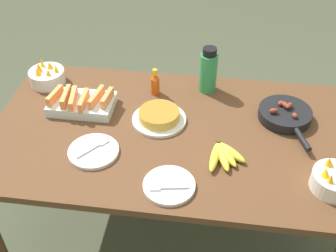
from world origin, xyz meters
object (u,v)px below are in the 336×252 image
object	(u,v)px
empty_plate_far_left	(94,151)
fruit_bowl_mango	(47,76)
melon_tray	(82,103)
banana_bunch	(223,155)
fruit_bowl_citrus	(334,180)
skillet	(285,115)
frittata_plate_center	(159,117)
hot_sauce_bottle	(155,83)
empty_plate_near_front	(169,185)
water_bottle	(208,71)

from	to	relation	value
empty_plate_far_left	fruit_bowl_mango	world-z (taller)	fruit_bowl_mango
melon_tray	empty_plate_far_left	bearing A→B (deg)	-65.00
banana_bunch	fruit_bowl_citrus	world-z (taller)	fruit_bowl_citrus
melon_tray	skillet	bearing A→B (deg)	2.94
frittata_plate_center	fruit_bowl_mango	distance (m)	0.68
hot_sauce_bottle	banana_bunch	bearing A→B (deg)	-49.81
frittata_plate_center	empty_plate_near_front	world-z (taller)	frittata_plate_center
banana_bunch	fruit_bowl_mango	distance (m)	1.05
empty_plate_far_left	water_bottle	bearing A→B (deg)	49.85
melon_tray	skillet	size ratio (longest dim) A/B	0.83
fruit_bowl_mango	water_bottle	distance (m)	0.85
empty_plate_far_left	hot_sauce_bottle	bearing A→B (deg)	67.50
water_bottle	empty_plate_near_front	bearing A→B (deg)	-98.73
frittata_plate_center	hot_sauce_bottle	bearing A→B (deg)	103.70
melon_tray	water_bottle	bearing A→B (deg)	22.43
fruit_bowl_mango	hot_sauce_bottle	world-z (taller)	hot_sauce_bottle
skillet	empty_plate_near_front	xyz separation A→B (m)	(-0.49, -0.50, -0.02)
melon_tray	empty_plate_near_front	xyz separation A→B (m)	(0.49, -0.45, -0.03)
banana_bunch	hot_sauce_bottle	distance (m)	0.57
hot_sauce_bottle	empty_plate_far_left	bearing A→B (deg)	-112.50
melon_tray	frittata_plate_center	distance (m)	0.39
empty_plate_far_left	fruit_bowl_citrus	bearing A→B (deg)	-3.82
empty_plate_far_left	empty_plate_near_front	bearing A→B (deg)	-23.28
empty_plate_near_front	water_bottle	world-z (taller)	water_bottle
empty_plate_near_front	hot_sauce_bottle	xyz separation A→B (m)	(-0.16, 0.63, 0.05)
skillet	banana_bunch	bearing A→B (deg)	-61.20
fruit_bowl_citrus	hot_sauce_bottle	world-z (taller)	hot_sauce_bottle
empty_plate_near_front	empty_plate_far_left	distance (m)	0.38
melon_tray	fruit_bowl_mango	xyz separation A→B (m)	(-0.25, 0.19, 0.01)
skillet	fruit_bowl_mango	world-z (taller)	fruit_bowl_mango
empty_plate_far_left	water_bottle	xyz separation A→B (m)	(0.46, 0.55, 0.11)
empty_plate_near_front	frittata_plate_center	bearing A→B (deg)	104.12
melon_tray	fruit_bowl_mango	world-z (taller)	fruit_bowl_mango
fruit_bowl_citrus	empty_plate_near_front	bearing A→B (deg)	-172.49
melon_tray	hot_sauce_bottle	size ratio (longest dim) A/B	2.17
hot_sauce_bottle	fruit_bowl_citrus	bearing A→B (deg)	-34.03
skillet	frittata_plate_center	xyz separation A→B (m)	(-0.59, -0.09, -0.00)
banana_bunch	water_bottle	distance (m)	0.52
skillet	frittata_plate_center	distance (m)	0.60
skillet	fruit_bowl_mango	bearing A→B (deg)	-115.14
empty_plate_near_front	fruit_bowl_citrus	world-z (taller)	fruit_bowl_citrus
banana_bunch	empty_plate_near_front	bearing A→B (deg)	-136.72
banana_bunch	frittata_plate_center	bearing A→B (deg)	145.88
banana_bunch	melon_tray	distance (m)	0.74
fruit_bowl_citrus	water_bottle	world-z (taller)	water_bottle
banana_bunch	skillet	world-z (taller)	skillet
skillet	melon_tray	bearing A→B (deg)	-105.54
melon_tray	skillet	world-z (taller)	melon_tray
water_bottle	hot_sauce_bottle	distance (m)	0.28
skillet	frittata_plate_center	world-z (taller)	skillet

